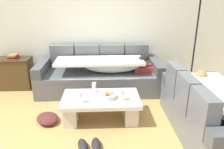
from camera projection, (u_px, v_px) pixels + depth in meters
The scene contains 14 objects.
ground_plane at pixel (91, 138), 3.06m from camera, with size 14.00×14.00×0.00m, color #AF854A.
back_wall at pixel (93, 21), 4.61m from camera, with size 9.00×0.10×2.70m, color silver.
couch_along_wall at pixel (102, 75), 4.48m from camera, with size 2.46×0.92×0.88m.
couch_near_window at pixel (209, 113), 3.05m from camera, with size 0.92×1.85×0.88m.
coffee_table at pixel (101, 105), 3.46m from camera, with size 1.20×0.68×0.38m.
fruit_bowl at pixel (107, 96), 3.36m from camera, with size 0.28×0.28×0.10m.
wine_glass_near_left at pixel (80, 95), 3.20m from camera, with size 0.07×0.07×0.17m.
wine_glass_near_right at pixel (122, 93), 3.28m from camera, with size 0.07×0.07×0.17m.
wine_glass_far_back at pixel (94, 86), 3.54m from camera, with size 0.07×0.07×0.17m.
side_cabinet at pixel (14, 73), 4.61m from camera, with size 0.72×0.44×0.64m.
book_stack_on_cabinet at pixel (13, 57), 4.48m from camera, with size 0.18×0.22×0.09m.
floor_lamp at pixel (194, 35), 4.34m from camera, with size 0.33×0.31×1.95m.
pair_of_shoes at pixel (90, 145), 2.85m from camera, with size 0.34×0.30×0.09m.
crumpled_garment at pixel (48, 118), 3.43m from camera, with size 0.40×0.32×0.12m, color #4C2323.
Camera 1 is at (0.17, -2.58, 1.89)m, focal length 35.28 mm.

